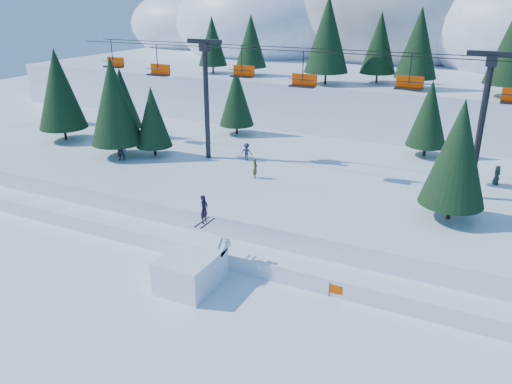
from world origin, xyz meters
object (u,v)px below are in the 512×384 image
at_px(chairlift, 312,90).
at_px(banner_near, 354,294).
at_px(banner_far, 421,300).
at_px(jump_kicker, 192,268).

xyz_separation_m(chairlift, banner_near, (7.61, -13.00, -8.78)).
bearing_deg(banner_far, jump_kicker, -164.40).
bearing_deg(banner_far, banner_near, -163.36).
distance_m(jump_kicker, chairlift, 17.57).
height_order(chairlift, banner_near, chairlift).
relative_size(chairlift, banner_far, 17.35).
distance_m(chairlift, banner_far, 18.54).
height_order(banner_near, banner_far, same).
relative_size(jump_kicker, chairlift, 0.11).
xyz_separation_m(banner_near, banner_far, (3.51, 1.05, 0.00)).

